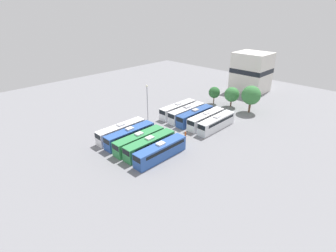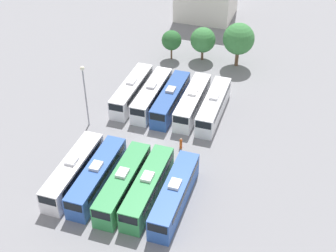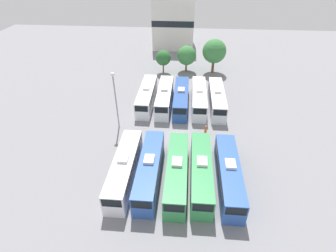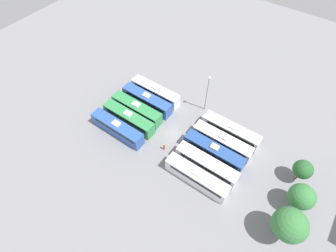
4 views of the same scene
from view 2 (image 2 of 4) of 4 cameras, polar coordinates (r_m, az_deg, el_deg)
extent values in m
plane|color=gray|center=(62.33, -2.16, -2.29)|extent=(127.05, 127.05, 0.00)
cube|color=silver|center=(57.09, -11.44, -5.45)|extent=(2.44, 11.99, 3.04)
cube|color=black|center=(56.74, -11.40, -4.64)|extent=(2.48, 10.19, 0.67)
cube|color=black|center=(52.93, -14.54, -8.84)|extent=(2.15, 0.08, 1.06)
cube|color=silver|center=(56.00, -11.65, -4.16)|extent=(1.20, 1.60, 0.35)
cube|color=#2D56A8|center=(55.91, -8.60, -6.13)|extent=(2.44, 11.99, 3.04)
cube|color=black|center=(55.55, -8.55, -5.30)|extent=(2.48, 10.19, 0.67)
cube|color=black|center=(51.65, -11.52, -9.67)|extent=(2.15, 0.08, 1.06)
cube|color=silver|center=(54.79, -8.76, -4.83)|extent=(1.20, 1.60, 0.35)
cube|color=#338C4C|center=(54.66, -5.48, -7.02)|extent=(2.44, 11.99, 3.04)
cube|color=black|center=(54.29, -5.41, -6.18)|extent=(2.48, 10.19, 0.67)
cube|color=black|center=(50.31, -8.19, -10.75)|extent=(2.15, 0.08, 1.06)
cube|color=silver|center=(53.51, -5.59, -5.71)|extent=(1.20, 1.60, 0.35)
cube|color=#338C4C|center=(54.01, -2.47, -7.50)|extent=(2.44, 11.99, 3.04)
cube|color=black|center=(53.64, -2.38, -6.65)|extent=(2.48, 10.19, 0.67)
cube|color=black|center=(49.57, -4.91, -11.35)|extent=(2.15, 0.08, 1.06)
cube|color=white|center=(52.85, -2.51, -6.18)|extent=(1.20, 1.60, 0.35)
cube|color=#2D56A8|center=(53.12, 0.84, -8.40)|extent=(2.44, 11.99, 3.04)
cube|color=black|center=(52.74, 0.94, -7.54)|extent=(2.48, 10.19, 0.67)
cube|color=black|center=(48.62, -1.32, -12.42)|extent=(2.15, 0.08, 1.06)
cube|color=white|center=(51.94, 0.85, -7.07)|extent=(1.20, 1.60, 0.35)
cube|color=white|center=(70.58, -4.42, 4.27)|extent=(2.44, 11.99, 3.04)
cube|color=black|center=(70.38, -4.36, 4.96)|extent=(2.48, 10.19, 0.67)
cube|color=black|center=(65.56, -6.38, 2.23)|extent=(2.15, 0.08, 1.06)
cube|color=silver|center=(69.70, -4.48, 5.44)|extent=(1.20, 1.60, 0.35)
cube|color=silver|center=(69.43, -1.96, 3.76)|extent=(2.44, 11.99, 3.04)
cube|color=black|center=(69.22, -1.89, 4.47)|extent=(2.48, 10.19, 0.67)
cube|color=black|center=(64.33, -3.77, 1.65)|extent=(2.15, 0.08, 1.06)
cube|color=#B2B2B7|center=(68.53, -1.99, 4.95)|extent=(1.20, 1.60, 0.35)
cube|color=#284C93|center=(68.45, 0.34, 3.26)|extent=(2.44, 11.99, 3.04)
cube|color=black|center=(68.24, 0.42, 3.98)|extent=(2.48, 10.19, 0.67)
cube|color=black|center=(63.29, -1.32, 1.08)|extent=(2.15, 0.08, 1.06)
cube|color=#B2B2B7|center=(67.54, 0.34, 4.46)|extent=(1.20, 1.60, 0.35)
cube|color=white|center=(67.95, 3.00, 2.93)|extent=(2.44, 11.99, 3.04)
cube|color=black|center=(67.74, 3.09, 3.65)|extent=(2.48, 10.19, 0.67)
cube|color=black|center=(62.72, 1.55, 0.70)|extent=(2.15, 0.08, 1.06)
cube|color=white|center=(67.04, 3.04, 4.14)|extent=(1.20, 1.60, 0.35)
cube|color=silver|center=(67.25, 5.58, 2.40)|extent=(2.44, 11.99, 3.04)
cube|color=black|center=(67.04, 5.68, 3.12)|extent=(2.48, 10.19, 0.67)
cube|color=black|center=(61.98, 4.32, 0.10)|extent=(2.15, 0.08, 1.06)
cube|color=silver|center=(66.33, 5.66, 3.61)|extent=(1.20, 1.60, 0.35)
cylinder|color=#CC4C19|center=(61.32, 1.58, -2.20)|extent=(0.36, 0.36, 1.40)
sphere|color=tan|center=(60.81, 1.59, -1.59)|extent=(0.24, 0.24, 0.24)
cylinder|color=gray|center=(64.33, -9.98, 3.36)|extent=(0.20, 0.20, 8.88)
sphere|color=#EAE5C6|center=(61.98, -10.42, 6.94)|extent=(0.60, 0.60, 0.60)
cylinder|color=brown|center=(81.92, 0.42, 8.94)|extent=(0.30, 0.30, 2.31)
sphere|color=#28602D|center=(80.87, 0.43, 10.41)|extent=(3.39, 3.39, 3.39)
cylinder|color=brown|center=(81.90, 4.20, 8.79)|extent=(0.41, 0.41, 2.22)
sphere|color=#387A3D|center=(80.73, 4.28, 10.43)|extent=(4.28, 4.28, 4.28)
cylinder|color=brown|center=(80.45, 8.39, 8.30)|extent=(0.59, 0.59, 3.11)
sphere|color=#387A3D|center=(78.93, 8.61, 10.47)|extent=(5.22, 5.22, 5.22)
camera|label=1|loc=(24.50, 74.13, -24.44)|focal=28.00mm
camera|label=3|loc=(25.63, -26.91, -3.31)|focal=28.00mm
camera|label=4|loc=(63.84, 33.24, 36.05)|focal=28.00mm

